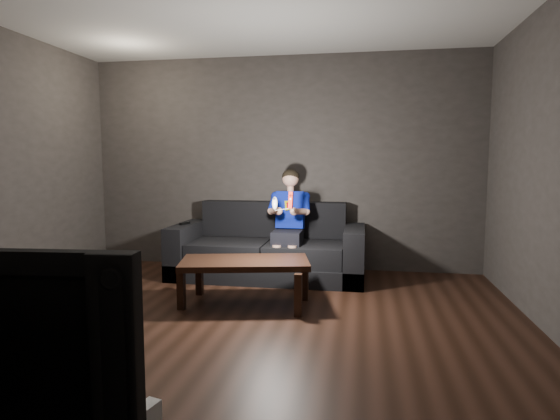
# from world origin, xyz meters

# --- Properties ---
(floor) EXTENTS (5.00, 5.00, 0.00)m
(floor) POSITION_xyz_m (0.00, 0.00, 0.00)
(floor) COLOR black
(floor) RESTS_ON ground
(back_wall) EXTENTS (5.00, 0.04, 2.70)m
(back_wall) POSITION_xyz_m (0.00, 2.50, 1.35)
(back_wall) COLOR #35312E
(back_wall) RESTS_ON ground
(sofa) EXTENTS (2.26, 0.98, 0.87)m
(sofa) POSITION_xyz_m (-0.07, 1.97, 0.28)
(sofa) COLOR black
(sofa) RESTS_ON floor
(child) EXTENTS (0.49, 0.60, 1.20)m
(child) POSITION_xyz_m (0.19, 1.92, 0.75)
(child) COLOR black
(child) RESTS_ON sofa
(wii_remote_red) EXTENTS (0.05, 0.07, 0.18)m
(wii_remote_red) POSITION_xyz_m (0.28, 1.45, 0.97)
(wii_remote_red) COLOR red
(wii_remote_red) RESTS_ON child
(nunchuk_white) EXTENTS (0.07, 0.10, 0.15)m
(nunchuk_white) POSITION_xyz_m (0.11, 1.46, 0.93)
(nunchuk_white) COLOR white
(nunchuk_white) RESTS_ON child
(wii_remote_black) EXTENTS (0.08, 0.16, 0.03)m
(wii_remote_black) POSITION_xyz_m (-1.08, 1.89, 0.63)
(wii_remote_black) COLOR black
(wii_remote_black) RESTS_ON sofa
(coffee_table) EXTENTS (1.31, 0.85, 0.44)m
(coffee_table) POSITION_xyz_m (-0.07, 0.84, 0.38)
(coffee_table) COLOR black
(coffee_table) RESTS_ON floor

